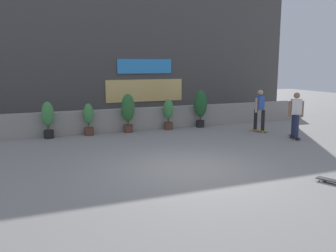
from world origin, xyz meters
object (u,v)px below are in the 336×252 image
object	(u,v)px
potted_plant_1	(89,118)
potted_plant_3	(168,113)
skater_by_wall_right	(260,109)
skateboard_near_camera	(335,181)
potted_plant_0	(48,118)
skater_foreground	(296,113)
potted_plant_2	(128,110)
potted_plant_4	(201,106)

from	to	relation	value
potted_plant_1	potted_plant_3	size ratio (longest dim) A/B	0.96
skater_by_wall_right	skateboard_near_camera	distance (m)	6.49
potted_plant_0	potted_plant_3	world-z (taller)	potted_plant_0
potted_plant_1	potted_plant_3	distance (m)	3.30
potted_plant_1	skater_foreground	bearing A→B (deg)	-26.84
potted_plant_3	potted_plant_2	bearing A→B (deg)	-180.00
potted_plant_3	skateboard_near_camera	world-z (taller)	potted_plant_3
potted_plant_3	potted_plant_4	world-z (taller)	potted_plant_4
potted_plant_0	skateboard_near_camera	size ratio (longest dim) A/B	1.66
potted_plant_1	skater_foreground	world-z (taller)	skater_foreground
potted_plant_2	skater_by_wall_right	size ratio (longest dim) A/B	0.91
potted_plant_0	potted_plant_4	distance (m)	6.27
potted_plant_0	skater_foreground	distance (m)	9.06
potted_plant_3	potted_plant_4	distance (m)	1.51
potted_plant_0	potted_plant_4	bearing A→B (deg)	0.00
potted_plant_4	skater_foreground	xyz separation A→B (m)	(2.09, -3.48, -0.00)
potted_plant_3	skater_by_wall_right	xyz separation A→B (m)	(3.20, -1.85, 0.24)
skater_foreground	potted_plant_3	bearing A→B (deg)	135.79
potted_plant_2	potted_plant_4	world-z (taller)	potted_plant_4
skater_by_wall_right	skateboard_near_camera	bearing A→B (deg)	-111.09
potted_plant_2	potted_plant_4	size ratio (longest dim) A/B	0.96
skater_by_wall_right	skater_foreground	world-z (taller)	same
potted_plant_0	potted_plant_3	bearing A→B (deg)	0.00
potted_plant_4	potted_plant_3	bearing A→B (deg)	180.00
potted_plant_4	skateboard_near_camera	bearing A→B (deg)	-94.42
potted_plant_1	potted_plant_4	distance (m)	4.80
potted_plant_2	skateboard_near_camera	distance (m)	8.32
potted_plant_0	potted_plant_2	xyz separation A→B (m)	(3.04, 0.00, 0.14)
potted_plant_1	skater_by_wall_right	distance (m)	6.77
skater_by_wall_right	skateboard_near_camera	xyz separation A→B (m)	(-2.32, -6.00, -0.88)
potted_plant_2	skater_by_wall_right	distance (m)	5.28
potted_plant_1	skateboard_near_camera	distance (m)	8.92
potted_plant_1	skateboard_near_camera	bearing A→B (deg)	-61.92
skater_foreground	potted_plant_0	bearing A→B (deg)	157.37
potted_plant_1	potted_plant_2	bearing A→B (deg)	-0.00
potted_plant_0	potted_plant_4	size ratio (longest dim) A/B	0.85
potted_plant_4	skater_foreground	size ratio (longest dim) A/B	0.95
potted_plant_3	skater_by_wall_right	bearing A→B (deg)	-30.01
potted_plant_2	skater_by_wall_right	world-z (taller)	skater_by_wall_right
skater_foreground	skateboard_near_camera	distance (m)	5.21
potted_plant_3	skater_foreground	bearing A→B (deg)	-44.21
skater_foreground	skateboard_near_camera	size ratio (longest dim) A/B	2.08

